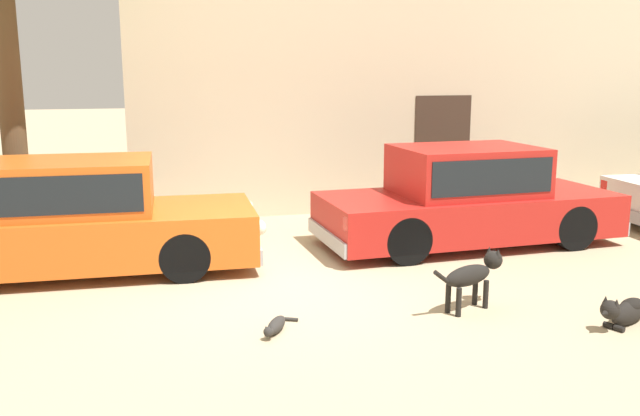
{
  "coord_description": "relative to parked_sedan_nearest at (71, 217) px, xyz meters",
  "views": [
    {
      "loc": [
        -1.5,
        -7.73,
        2.57
      ],
      "look_at": [
        0.5,
        0.2,
        0.9
      ],
      "focal_mm": 38.19,
      "sensor_mm": 36.0,
      "label": 1
    }
  ],
  "objects": [
    {
      "name": "stray_cat",
      "position": [
        2.15,
        -2.7,
        -0.65
      ],
      "size": [
        0.44,
        0.58,
        0.15
      ],
      "rotation": [
        0.0,
        0.0,
        4.2
      ],
      "color": "#2D2B28",
      "rests_on": "ground_plane"
    },
    {
      "name": "stray_dog_spotted",
      "position": [
        4.37,
        -2.55,
        -0.32
      ],
      "size": [
        1.04,
        0.49,
        0.64
      ],
      "rotation": [
        0.0,
        0.0,
        0.39
      ],
      "color": "black",
      "rests_on": "ground_plane"
    },
    {
      "name": "parked_sedan_second",
      "position": [
        5.56,
        0.07,
        0.0
      ],
      "size": [
        4.59,
        1.94,
        1.46
      ],
      "rotation": [
        0.0,
        0.0,
        0.05
      ],
      "color": "#AD1E19",
      "rests_on": "ground_plane"
    },
    {
      "name": "stray_dog_tan",
      "position": [
        5.65,
        -3.39,
        -0.56
      ],
      "size": [
        0.96,
        0.47,
        0.36
      ],
      "rotation": [
        0.0,
        0.0,
        3.55
      ],
      "color": "black",
      "rests_on": "ground_plane"
    },
    {
      "name": "parked_sedan_nearest",
      "position": [
        0.0,
        0.0,
        0.0
      ],
      "size": [
        4.79,
        1.85,
        1.45
      ],
      "rotation": [
        0.0,
        0.0,
        -0.03
      ],
      "color": "#D15619",
      "rests_on": "ground_plane"
    },
    {
      "name": "ground_plane",
      "position": [
        2.51,
        -1.27,
        -0.72
      ],
      "size": [
        80.0,
        80.0,
        0.0
      ],
      "primitive_type": "plane",
      "color": "tan"
    }
  ]
}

